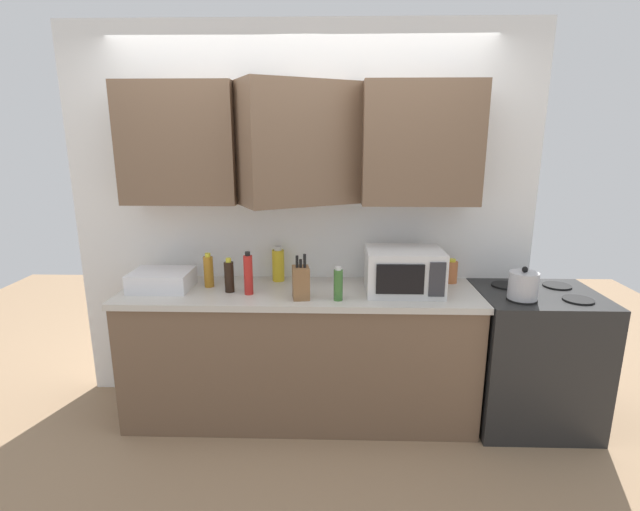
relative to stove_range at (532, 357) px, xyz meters
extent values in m
plane|color=#937556|center=(-1.54, -0.68, -0.45)|extent=(8.00, 8.00, 0.00)
cube|color=white|center=(-1.54, 0.35, 0.85)|extent=(3.18, 0.06, 2.60)
cube|color=brown|center=(-2.30, 0.16, 1.37)|extent=(0.73, 0.33, 0.75)
cube|color=brown|center=(-1.54, 0.12, 1.37)|extent=(0.80, 0.64, 0.75)
cube|color=brown|center=(-0.78, 0.16, 1.37)|extent=(0.73, 0.33, 0.75)
cube|color=brown|center=(-1.54, 0.02, -0.02)|extent=(2.28, 0.60, 0.86)
cube|color=beige|center=(-1.54, 0.02, 0.43)|extent=(2.31, 0.63, 0.04)
cube|color=black|center=(0.00, 0.00, 0.00)|extent=(0.76, 0.64, 0.90)
cylinder|color=black|center=(-0.17, -0.14, 0.45)|extent=(0.18, 0.18, 0.01)
cylinder|color=black|center=(0.17, -0.14, 0.45)|extent=(0.18, 0.18, 0.01)
cylinder|color=black|center=(-0.17, 0.14, 0.45)|extent=(0.18, 0.18, 0.01)
cylinder|color=black|center=(0.17, 0.14, 0.45)|extent=(0.18, 0.18, 0.01)
cylinder|color=#B2B2B7|center=(-0.17, -0.14, 0.54)|extent=(0.17, 0.17, 0.17)
sphere|color=black|center=(-0.17, -0.14, 0.64)|extent=(0.04, 0.04, 0.04)
cube|color=silver|center=(-0.87, 0.00, 0.59)|extent=(0.48, 0.36, 0.28)
cube|color=black|center=(-0.92, -0.18, 0.59)|extent=(0.29, 0.01, 0.18)
cube|color=#2D2D33|center=(-0.70, -0.18, 0.59)|extent=(0.10, 0.01, 0.21)
cube|color=silver|center=(-2.44, 0.02, 0.51)|extent=(0.38, 0.30, 0.12)
cube|color=brown|center=(-1.52, -0.14, 0.55)|extent=(0.12, 0.13, 0.20)
cylinder|color=black|center=(-1.54, -0.15, 0.69)|extent=(0.02, 0.02, 0.07)
cylinder|color=black|center=(-1.52, -0.15, 0.67)|extent=(0.02, 0.02, 0.05)
cylinder|color=black|center=(-1.49, -0.15, 0.69)|extent=(0.02, 0.02, 0.08)
cylinder|color=black|center=(-1.99, -0.03, 0.55)|extent=(0.06, 0.06, 0.20)
cylinder|color=yellow|center=(-1.99, -0.03, 0.66)|extent=(0.03, 0.03, 0.03)
cylinder|color=#386B2D|center=(-1.29, -0.17, 0.54)|extent=(0.06, 0.06, 0.19)
cylinder|color=silver|center=(-1.29, -0.17, 0.65)|extent=(0.04, 0.04, 0.02)
cylinder|color=#AD701E|center=(-2.15, 0.08, 0.55)|extent=(0.06, 0.06, 0.20)
cylinder|color=yellow|center=(-2.15, 0.08, 0.67)|extent=(0.04, 0.04, 0.02)
cylinder|color=#BC6638|center=(-0.52, 0.21, 0.52)|extent=(0.08, 0.08, 0.15)
cylinder|color=yellow|center=(-0.52, 0.21, 0.61)|extent=(0.05, 0.05, 0.02)
cylinder|color=red|center=(-1.86, -0.07, 0.57)|extent=(0.06, 0.06, 0.25)
cylinder|color=black|center=(-1.86, -0.07, 0.71)|extent=(0.03, 0.03, 0.03)
cylinder|color=gold|center=(-1.70, 0.23, 0.56)|extent=(0.08, 0.08, 0.22)
cylinder|color=silver|center=(-1.70, 0.23, 0.68)|extent=(0.05, 0.05, 0.03)
camera|label=1|loc=(-1.32, -2.89, 1.41)|focal=26.40mm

